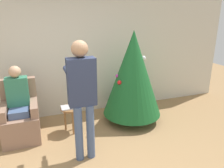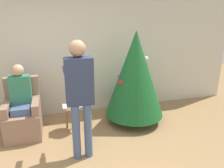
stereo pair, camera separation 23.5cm
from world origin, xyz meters
name	(u,v)px [view 1 (the left image)]	position (x,y,z in m)	size (l,w,h in m)	color
wall_back	(60,53)	(0.00, 2.23, 1.35)	(8.00, 0.06, 2.70)	beige
christmas_tree	(133,74)	(1.29, 1.44, 1.00)	(1.17, 1.17, 1.84)	brown
armchair	(21,118)	(-0.83, 1.51, 0.35)	(0.60, 0.74, 1.02)	#93705B
person_seated	(18,100)	(-0.83, 1.48, 0.72)	(0.36, 0.46, 1.30)	#475B84
person_standing	(82,91)	(0.10, 0.58, 1.08)	(0.42, 0.57, 1.79)	#475B84
side_stool	(71,112)	(0.05, 1.41, 0.40)	(0.38, 0.38, 0.48)	olive
laptop	(71,107)	(0.05, 1.41, 0.49)	(0.36, 0.23, 0.02)	silver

